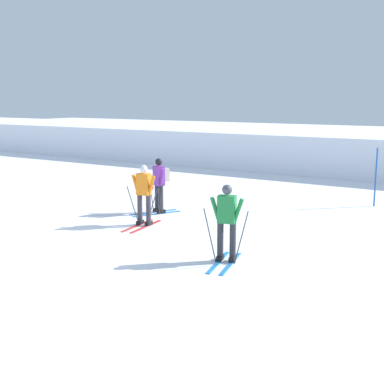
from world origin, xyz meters
The scene contains 6 objects.
ground_plane centered at (0.00, 0.00, 0.00)m, with size 120.00×120.00×0.00m, color white.
far_snow_ridge centered at (0.00, 18.06, 0.91)m, with size 80.00×7.69×1.82m, color white.
skier_green centered at (3.92, 1.44, 0.92)m, with size 0.98×1.64×1.71m.
skier_purple centered at (-0.20, 4.63, 0.96)m, with size 1.07×1.59×1.71m.
skier_orange centered at (0.38, 3.12, 0.96)m, with size 1.00×1.63×1.71m.
trail_marker_pole centered at (5.20, 9.25, 0.97)m, with size 0.05×0.05×1.94m, color #1E56AD.
Camera 1 is at (9.17, -8.19, 3.54)m, focal length 48.66 mm.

